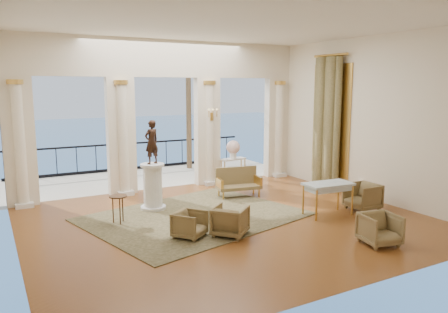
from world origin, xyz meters
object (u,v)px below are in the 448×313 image
armchair_d (230,219)px  settee (238,182)px  armchair_c (362,195)px  game_table (328,186)px  statue (152,142)px  side_table (118,200)px  armchair_a (190,223)px  console_table (233,162)px  armchair_b (380,228)px  pedestal (153,188)px

armchair_d → settee: 3.38m
armchair_c → settee: (-2.09, 2.75, 0.03)m
armchair_c → game_table: bearing=-92.1°
statue → side_table: size_ratio=1.68×
armchair_a → console_table: size_ratio=0.69×
armchair_d → console_table: bearing=-71.8°
armchair_a → armchair_d: 0.86m
settee → game_table: 2.87m
armchair_c → settee: 3.45m
armchair_c → statue: statue is taller
armchair_b → armchair_a: bearing=156.9°
armchair_c → game_table: game_table is taller
armchair_d → game_table: bearing=-128.4°
game_table → pedestal: bearing=148.8°
armchair_c → pedestal: size_ratio=0.63×
armchair_a → pedestal: pedestal is taller
armchair_d → game_table: 2.86m
armchair_a → side_table: size_ratio=0.94×
console_table → settee: bearing=-124.6°
armchair_b → armchair_d: size_ratio=1.00×
pedestal → statue: bearing=135.0°
armchair_c → console_table: console_table is taller
armchair_d → console_table: size_ratio=0.79×
armchair_a → armchair_b: size_ratio=0.89×
settee → pedestal: bearing=-167.0°
armchair_c → pedestal: pedestal is taller
armchair_b → side_table: bearing=149.5°
armchair_d → game_table: game_table is taller
pedestal → armchair_b: bearing=-56.0°
armchair_c → armchair_d: armchair_c is taller
armchair_b → settee: settee is taller
statue → console_table: 3.97m
pedestal → statue: (-0.00, 0.00, 1.17)m
armchair_c → armchair_b: bearing=-37.9°
pedestal → side_table: (-1.10, -0.74, -0.01)m
settee → console_table: bearing=74.3°
armchair_d → side_table: bearing=2.6°
armchair_a → pedestal: (0.05, 2.38, 0.26)m
settee → side_table: size_ratio=2.01×
armchair_a → side_table: side_table is taller
armchair_c → settee: settee is taller
statue → side_table: statue is taller
armchair_a → game_table: game_table is taller
armchair_b → armchair_c: (1.60, 1.99, 0.03)m
armchair_c → side_table: (-5.80, 1.87, 0.19)m
pedestal → statue: 1.17m
settee → game_table: (0.97, -2.69, 0.31)m
armchair_d → console_table: 5.17m
armchair_a → console_table: 5.39m
armchair_b → side_table: size_ratio=1.06×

